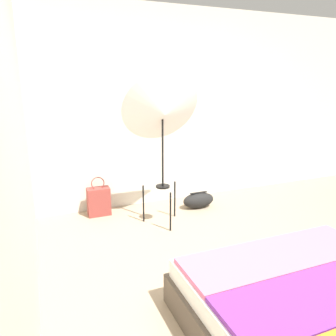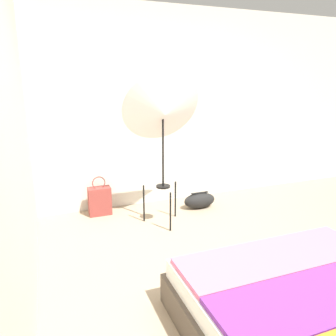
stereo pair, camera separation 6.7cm
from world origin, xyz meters
TOP-DOWN VIEW (x-y plane):
  - ground_plane at (0.00, 0.00)m, footprint 14.00×14.00m
  - wall_back at (0.00, 2.41)m, footprint 8.00×0.05m
  - wall_side_left at (-1.72, 1.00)m, footprint 0.05×8.00m
  - photo_umbrella at (-0.27, 1.67)m, footprint 0.90×0.58m
  - tote_bag at (-0.94, 2.19)m, footprint 0.28×0.16m
  - duffel_bag at (0.35, 1.94)m, footprint 0.44×0.21m

SIDE VIEW (x-z plane):
  - ground_plane at x=0.00m, z-range 0.00..0.00m
  - duffel_bag at x=0.35m, z-range 0.00..0.21m
  - tote_bag at x=-0.94m, z-range -0.07..0.44m
  - wall_back at x=0.00m, z-range 0.00..2.60m
  - wall_side_left at x=-1.72m, z-range 0.00..2.60m
  - photo_umbrella at x=-0.27m, z-range 0.44..2.21m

